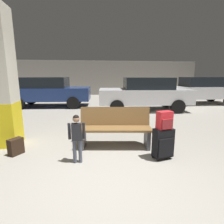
{
  "coord_description": "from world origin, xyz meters",
  "views": [
    {
      "loc": [
        -0.28,
        -2.34,
        1.6
      ],
      "look_at": [
        0.18,
        1.3,
        0.85
      ],
      "focal_mm": 28.73,
      "sensor_mm": 36.0,
      "label": 1
    }
  ],
  "objects_px": {
    "backpack_dark_floor": "(16,147)",
    "parked_car_side": "(200,90)",
    "bench": "(115,128)",
    "parked_car_far": "(49,91)",
    "structural_pillar": "(0,80)",
    "suitcase": "(163,143)",
    "backpack_bright": "(165,120)",
    "parked_car_near": "(145,93)",
    "child": "(77,134)"
  },
  "relations": [
    {
      "from": "backpack_dark_floor",
      "to": "parked_car_side",
      "type": "relative_size",
      "value": 0.08
    },
    {
      "from": "bench",
      "to": "parked_car_far",
      "type": "height_order",
      "value": "parked_car_far"
    },
    {
      "from": "structural_pillar",
      "to": "suitcase",
      "type": "bearing_deg",
      "value": -19.24
    },
    {
      "from": "structural_pillar",
      "to": "parked_car_side",
      "type": "xyz_separation_m",
      "value": [
        8.19,
        5.25,
        -0.7
      ]
    },
    {
      "from": "suitcase",
      "to": "bench",
      "type": "bearing_deg",
      "value": 138.38
    },
    {
      "from": "bench",
      "to": "backpack_bright",
      "type": "height_order",
      "value": "backpack_bright"
    },
    {
      "from": "suitcase",
      "to": "parked_car_side",
      "type": "xyz_separation_m",
      "value": [
        4.86,
        6.41,
        0.48
      ]
    },
    {
      "from": "parked_car_near",
      "to": "structural_pillar",
      "type": "bearing_deg",
      "value": -140.18
    },
    {
      "from": "bench",
      "to": "parked_car_far",
      "type": "xyz_separation_m",
      "value": [
        -2.62,
        5.8,
        0.36
      ]
    },
    {
      "from": "structural_pillar",
      "to": "parked_car_far",
      "type": "bearing_deg",
      "value": 91.34
    },
    {
      "from": "child",
      "to": "parked_car_far",
      "type": "distance_m",
      "value": 6.74
    },
    {
      "from": "bench",
      "to": "backpack_bright",
      "type": "bearing_deg",
      "value": -41.63
    },
    {
      "from": "suitcase",
      "to": "backpack_bright",
      "type": "distance_m",
      "value": 0.45
    },
    {
      "from": "parked_car_far",
      "to": "parked_car_near",
      "type": "bearing_deg",
      "value": -19.45
    },
    {
      "from": "parked_car_far",
      "to": "backpack_dark_floor",
      "type": "bearing_deg",
      "value": -84.9
    },
    {
      "from": "suitcase",
      "to": "parked_car_near",
      "type": "xyz_separation_m",
      "value": [
        1.16,
        4.91,
        0.48
      ]
    },
    {
      "from": "child",
      "to": "backpack_dark_floor",
      "type": "relative_size",
      "value": 2.69
    },
    {
      "from": "suitcase",
      "to": "parked_car_side",
      "type": "relative_size",
      "value": 0.15
    },
    {
      "from": "backpack_bright",
      "to": "parked_car_near",
      "type": "height_order",
      "value": "parked_car_near"
    },
    {
      "from": "bench",
      "to": "parked_car_near",
      "type": "xyz_separation_m",
      "value": [
        1.99,
        4.17,
        0.36
      ]
    },
    {
      "from": "parked_car_side",
      "to": "suitcase",
      "type": "bearing_deg",
      "value": -127.18
    },
    {
      "from": "suitcase",
      "to": "child",
      "type": "xyz_separation_m",
      "value": [
        -1.64,
        0.05,
        0.24
      ]
    },
    {
      "from": "backpack_dark_floor",
      "to": "parked_car_near",
      "type": "bearing_deg",
      "value": 46.73
    },
    {
      "from": "bench",
      "to": "backpack_dark_floor",
      "type": "height_order",
      "value": "bench"
    },
    {
      "from": "structural_pillar",
      "to": "suitcase",
      "type": "relative_size",
      "value": 5.04
    },
    {
      "from": "bench",
      "to": "parked_car_far",
      "type": "bearing_deg",
      "value": 114.35
    },
    {
      "from": "backpack_bright",
      "to": "backpack_dark_floor",
      "type": "distance_m",
      "value": 3.04
    },
    {
      "from": "structural_pillar",
      "to": "bench",
      "type": "relative_size",
      "value": 1.84
    },
    {
      "from": "bench",
      "to": "backpack_dark_floor",
      "type": "relative_size",
      "value": 4.87
    },
    {
      "from": "parked_car_far",
      "to": "parked_car_side",
      "type": "xyz_separation_m",
      "value": [
        8.32,
        -0.13,
        0.0
      ]
    },
    {
      "from": "backpack_bright",
      "to": "structural_pillar",
      "type": "bearing_deg",
      "value": 160.76
    },
    {
      "from": "backpack_dark_floor",
      "to": "suitcase",
      "type": "bearing_deg",
      "value": -11.02
    },
    {
      "from": "structural_pillar",
      "to": "backpack_bright",
      "type": "relative_size",
      "value": 8.95
    },
    {
      "from": "structural_pillar",
      "to": "child",
      "type": "relative_size",
      "value": 3.33
    },
    {
      "from": "parked_car_near",
      "to": "backpack_bright",
      "type": "bearing_deg",
      "value": -103.3
    },
    {
      "from": "backpack_dark_floor",
      "to": "backpack_bright",
      "type": "bearing_deg",
      "value": -11.03
    },
    {
      "from": "structural_pillar",
      "to": "parked_car_far",
      "type": "distance_m",
      "value": 5.42
    },
    {
      "from": "parked_car_near",
      "to": "suitcase",
      "type": "bearing_deg",
      "value": -103.31
    },
    {
      "from": "child",
      "to": "parked_car_side",
      "type": "distance_m",
      "value": 9.1
    },
    {
      "from": "parked_car_far",
      "to": "parked_car_side",
      "type": "height_order",
      "value": "same"
    },
    {
      "from": "parked_car_side",
      "to": "structural_pillar",
      "type": "bearing_deg",
      "value": -147.36
    },
    {
      "from": "backpack_bright",
      "to": "parked_car_near",
      "type": "distance_m",
      "value": 5.04
    },
    {
      "from": "bench",
      "to": "parked_car_near",
      "type": "distance_m",
      "value": 4.63
    },
    {
      "from": "structural_pillar",
      "to": "bench",
      "type": "xyz_separation_m",
      "value": [
        2.5,
        -0.42,
        -1.07
      ]
    },
    {
      "from": "bench",
      "to": "parked_car_near",
      "type": "height_order",
      "value": "parked_car_near"
    },
    {
      "from": "bench",
      "to": "suitcase",
      "type": "bearing_deg",
      "value": -41.62
    },
    {
      "from": "structural_pillar",
      "to": "backpack_dark_floor",
      "type": "bearing_deg",
      "value": -55.51
    },
    {
      "from": "bench",
      "to": "backpack_dark_floor",
      "type": "xyz_separation_m",
      "value": [
        -2.09,
        -0.17,
        -0.28
      ]
    },
    {
      "from": "backpack_bright",
      "to": "parked_car_far",
      "type": "bearing_deg",
      "value": 117.86
    },
    {
      "from": "suitcase",
      "to": "backpack_bright",
      "type": "xyz_separation_m",
      "value": [
        0.0,
        -0.0,
        0.45
      ]
    }
  ]
}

